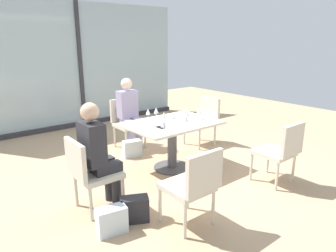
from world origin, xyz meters
TOP-DOWN VIEW (x-y plane):
  - ground_plane at (0.00, 0.00)m, footprint 12.00×12.00m
  - window_wall_backdrop at (0.00, 3.20)m, footprint 4.95×0.10m
  - dining_table_main at (0.00, 0.00)m, footprint 1.33×0.94m
  - chair_side_end at (-1.48, -0.34)m, footprint 0.50×0.46m
  - chair_near_window at (0.00, 1.30)m, footprint 0.46×0.51m
  - chair_front_right at (0.80, -1.30)m, footprint 0.46×0.50m
  - chair_front_left at (-0.80, -1.30)m, footprint 0.46×0.50m
  - chair_far_right at (1.19, 0.52)m, footprint 0.50×0.46m
  - person_side_end at (-1.37, -0.34)m, footprint 0.39×0.34m
  - person_near_window at (-0.00, 1.20)m, footprint 0.34×0.39m
  - wine_glass_0 at (-0.16, -0.01)m, footprint 0.07×0.07m
  - wine_glass_1 at (-0.21, 0.32)m, footprint 0.07×0.07m
  - wine_glass_2 at (-0.07, 0.31)m, footprint 0.07×0.07m
  - wine_glass_3 at (-0.04, -0.33)m, footprint 0.07×0.07m
  - wine_glass_4 at (-0.44, -0.36)m, footprint 0.07×0.07m
  - wine_glass_5 at (-0.09, -0.13)m, footprint 0.07×0.07m
  - wine_glass_6 at (0.44, -0.11)m, footprint 0.07×0.07m
  - coffee_cup at (0.45, 0.19)m, footprint 0.08×0.08m
  - cell_phone_on_table at (-0.31, -0.12)m, footprint 0.07×0.15m
  - handbag_0 at (-1.22, -0.84)m, footprint 0.34×0.28m
  - handbag_1 at (-0.21, 0.80)m, footprint 0.33×0.23m
  - handbag_2 at (-1.51, -0.87)m, footprint 0.32×0.21m

SIDE VIEW (x-z plane):
  - ground_plane at x=0.00m, z-range 0.00..0.00m
  - handbag_0 at x=-1.22m, z-range 0.00..0.28m
  - handbag_1 at x=-0.21m, z-range 0.00..0.28m
  - handbag_2 at x=-1.51m, z-range 0.00..0.28m
  - chair_side_end at x=-1.48m, z-range 0.06..0.93m
  - chair_near_window at x=0.00m, z-range 0.06..0.93m
  - chair_front_right at x=0.80m, z-range 0.06..0.93m
  - chair_front_left at x=-0.80m, z-range 0.06..0.93m
  - chair_far_right at x=1.19m, z-range 0.06..0.93m
  - dining_table_main at x=0.00m, z-range 0.19..0.92m
  - person_side_end at x=-1.37m, z-range 0.07..1.33m
  - person_near_window at x=0.00m, z-range 0.07..1.33m
  - cell_phone_on_table at x=-0.31m, z-range 0.73..0.74m
  - coffee_cup at x=0.45m, z-range 0.73..0.82m
  - wine_glass_0 at x=-0.16m, z-range 0.77..0.95m
  - wine_glass_1 at x=-0.21m, z-range 0.77..0.95m
  - wine_glass_2 at x=-0.07m, z-range 0.77..0.95m
  - wine_glass_3 at x=-0.04m, z-range 0.77..0.95m
  - wine_glass_4 at x=-0.44m, z-range 0.77..0.95m
  - wine_glass_5 at x=-0.09m, z-range 0.77..0.95m
  - wine_glass_6 at x=0.44m, z-range 0.77..0.95m
  - window_wall_backdrop at x=0.00m, z-range -0.14..2.56m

